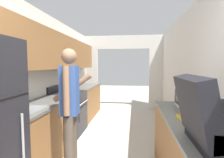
# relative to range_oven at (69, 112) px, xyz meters

# --- Properties ---
(wall_left) EXTENTS (0.38, 7.77, 2.50)m
(wall_left) POSITION_rel_range_oven_xyz_m (-0.25, -0.51, 1.02)
(wall_left) COLOR silver
(wall_left) RESTS_ON ground_plane
(wall_right) EXTENTS (0.06, 7.77, 2.50)m
(wall_right) POSITION_rel_range_oven_xyz_m (2.40, -0.91, 0.79)
(wall_right) COLOR silver
(wall_right) RESTS_ON ground_plane
(wall_far_with_doorway) EXTENTS (3.08, 0.06, 2.50)m
(wall_far_with_doorway) POSITION_rel_range_oven_xyz_m (1.03, 2.41, 1.00)
(wall_far_with_doorway) COLOR silver
(wall_far_with_doorway) RESTS_ON ground_plane
(counter_left) EXTENTS (0.62, 4.19, 0.90)m
(counter_left) POSITION_rel_range_oven_xyz_m (-0.01, -0.00, -0.00)
(counter_left) COLOR brown
(counter_left) RESTS_ON ground_plane
(range_oven) EXTENTS (0.66, 0.77, 1.04)m
(range_oven) POSITION_rel_range_oven_xyz_m (0.00, 0.00, 0.00)
(range_oven) COLOR black
(range_oven) RESTS_ON ground_plane
(person) EXTENTS (0.55, 0.40, 1.70)m
(person) POSITION_rel_range_oven_xyz_m (0.60, -1.49, 0.46)
(person) COLOR #4C4238
(person) RESTS_ON ground_plane
(suitcase) EXTENTS (0.54, 0.58, 0.51)m
(suitcase) POSITION_rel_range_oven_xyz_m (1.99, -2.35, 0.61)
(suitcase) COLOR black
(suitcase) RESTS_ON counter_right
(microwave) EXTENTS (0.33, 0.49, 0.28)m
(microwave) POSITION_rel_range_oven_xyz_m (2.19, -1.18, 0.58)
(microwave) COLOR white
(microwave) RESTS_ON counter_right
(book_stack) EXTENTS (0.26, 0.32, 0.05)m
(book_stack) POSITION_rel_range_oven_xyz_m (2.02, -1.74, 0.47)
(book_stack) COLOR gold
(book_stack) RESTS_ON counter_right
(knife) EXTENTS (0.10, 0.34, 0.02)m
(knife) POSITION_rel_range_oven_xyz_m (-0.09, 0.67, 0.45)
(knife) COLOR #B7B7BC
(knife) RESTS_ON counter_left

